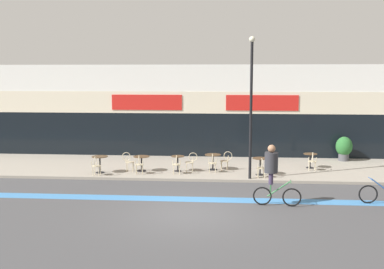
% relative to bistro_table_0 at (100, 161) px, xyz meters
% --- Properties ---
extents(ground_plane, '(120.00, 120.00, 0.00)m').
position_rel_bistro_table_0_xyz_m(ground_plane, '(4.57, -5.42, -0.67)').
color(ground_plane, '#424244').
extents(sidewalk_slab, '(40.00, 5.50, 0.12)m').
position_rel_bistro_table_0_xyz_m(sidewalk_slab, '(4.57, 1.83, -0.61)').
color(sidewalk_slab, gray).
rests_on(sidewalk_slab, ground).
extents(storefront_facade, '(40.00, 4.06, 5.19)m').
position_rel_bistro_table_0_xyz_m(storefront_facade, '(4.57, 6.54, 1.91)').
color(storefront_facade, silver).
rests_on(storefront_facade, ground).
extents(bike_lane_stripe, '(36.00, 0.70, 0.01)m').
position_rel_bistro_table_0_xyz_m(bike_lane_stripe, '(4.57, -3.71, -0.67)').
color(bike_lane_stripe, '#3D7AB7').
rests_on(bike_lane_stripe, ground).
extents(bistro_table_0, '(0.73, 0.73, 0.77)m').
position_rel_bistro_table_0_xyz_m(bistro_table_0, '(0.00, 0.00, 0.00)').
color(bistro_table_0, black).
rests_on(bistro_table_0, sidewalk_slab).
extents(bistro_table_1, '(0.76, 0.76, 0.72)m').
position_rel_bistro_table_0_xyz_m(bistro_table_1, '(1.86, 0.46, -0.04)').
color(bistro_table_1, black).
rests_on(bistro_table_1, sidewalk_slab).
extents(bistro_table_2, '(0.62, 0.62, 0.73)m').
position_rel_bistro_table_0_xyz_m(bistro_table_2, '(3.56, 0.60, -0.04)').
color(bistro_table_2, black).
rests_on(bistro_table_2, sidewalk_slab).
extents(bistro_table_3, '(0.77, 0.77, 0.75)m').
position_rel_bistro_table_0_xyz_m(bistro_table_3, '(5.19, 1.06, -0.02)').
color(bistro_table_3, black).
rests_on(bistro_table_3, sidewalk_slab).
extents(bistro_table_4, '(0.70, 0.70, 0.78)m').
position_rel_bistro_table_0_xyz_m(bistro_table_4, '(7.36, 0.12, -0.00)').
color(bistro_table_4, black).
rests_on(bistro_table_4, sidewalk_slab).
extents(bistro_table_5, '(0.66, 0.66, 0.71)m').
position_rel_bistro_table_0_xyz_m(bistro_table_5, '(9.90, 1.85, -0.05)').
color(bistro_table_5, black).
rests_on(bistro_table_5, sidewalk_slab).
extents(cafe_chair_0_near, '(0.40, 0.58, 0.90)m').
position_rel_bistro_table_0_xyz_m(cafe_chair_0_near, '(-0.00, -0.63, -0.04)').
color(cafe_chair_0_near, beige).
rests_on(cafe_chair_0_near, sidewalk_slab).
extents(cafe_chair_1_near, '(0.45, 0.60, 0.90)m').
position_rel_bistro_table_0_xyz_m(cafe_chair_1_near, '(1.87, -0.17, -0.04)').
color(cafe_chair_1_near, beige).
rests_on(cafe_chair_1_near, sidewalk_slab).
extents(cafe_chair_1_side, '(0.58, 0.41, 0.90)m').
position_rel_bistro_table_0_xyz_m(cafe_chair_1_side, '(1.23, 0.46, -0.04)').
color(cafe_chair_1_side, beige).
rests_on(cafe_chair_1_side, sidewalk_slab).
extents(cafe_chair_2_near, '(0.45, 0.60, 0.90)m').
position_rel_bistro_table_0_xyz_m(cafe_chair_2_near, '(3.57, -0.03, -0.04)').
color(cafe_chair_2_near, beige).
rests_on(cafe_chair_2_near, sidewalk_slab).
extents(cafe_chair_2_side, '(0.59, 0.44, 0.90)m').
position_rel_bistro_table_0_xyz_m(cafe_chair_2_side, '(4.18, 0.61, -0.04)').
color(cafe_chair_2_side, beige).
rests_on(cafe_chair_2_side, sidewalk_slab).
extents(cafe_chair_3_near, '(0.42, 0.58, 0.90)m').
position_rel_bistro_table_0_xyz_m(cafe_chair_3_near, '(5.19, 0.44, -0.04)').
color(cafe_chair_3_near, beige).
rests_on(cafe_chair_3_near, sidewalk_slab).
extents(cafe_chair_3_side, '(0.59, 0.44, 0.90)m').
position_rel_bistro_table_0_xyz_m(cafe_chair_3_side, '(5.81, 1.05, -0.04)').
color(cafe_chair_3_side, beige).
rests_on(cafe_chair_3_side, sidewalk_slab).
extents(cafe_chair_4_near, '(0.43, 0.59, 0.90)m').
position_rel_bistro_table_0_xyz_m(cafe_chair_4_near, '(7.37, -0.51, -0.04)').
color(cafe_chair_4_near, beige).
rests_on(cafe_chair_4_near, sidewalk_slab).
extents(cafe_chair_5_near, '(0.45, 0.60, 0.90)m').
position_rel_bistro_table_0_xyz_m(cafe_chair_5_near, '(9.89, 1.23, -0.04)').
color(cafe_chair_5_near, beige).
rests_on(cafe_chair_5_near, sidewalk_slab).
extents(planter_pot, '(0.85, 0.85, 1.28)m').
position_rel_bistro_table_0_xyz_m(planter_pot, '(12.02, 3.93, 0.13)').
color(planter_pot, '#4C4C51').
rests_on(planter_pot, sidewalk_slab).
extents(lamp_post, '(0.26, 0.26, 6.12)m').
position_rel_bistro_table_0_xyz_m(lamp_post, '(6.86, -0.63, 2.92)').
color(lamp_post, black).
rests_on(lamp_post, sidewalk_slab).
extents(cyclist_1, '(1.70, 0.56, 2.19)m').
position_rel_bistro_table_0_xyz_m(cyclist_1, '(7.46, -4.29, 0.64)').
color(cyclist_1, black).
rests_on(cyclist_1, ground).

